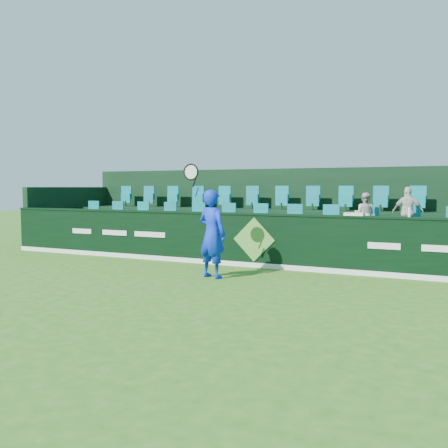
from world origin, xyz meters
The scene contains 12 objects.
ground centered at (0.00, 0.00, 0.00)m, with size 60.00×60.00×0.00m, color #2E6518.
sponsor_hoarding centered at (0.00, 4.00, 0.67)m, with size 16.00×0.25×1.35m.
stand_tier_front centered at (0.00, 5.10, 0.40)m, with size 16.00×2.00×0.80m, color black.
stand_tier_back centered at (0.00, 7.00, 0.65)m, with size 16.00×1.80×1.30m, color black.
stand_rear centered at (0.00, 7.44, 1.22)m, with size 16.00×4.10×2.60m.
seat_row_front centered at (0.00, 5.50, 1.10)m, with size 13.50×0.50×0.60m, color #0B7E82.
seat_row_back centered at (0.00, 7.30, 1.60)m, with size 13.50×0.50×0.60m, color #0B7E82.
tennis_player centered at (-0.31, 2.20, 0.99)m, with size 1.11×0.63×2.57m.
spectator_left centered at (2.45, 5.12, 1.33)m, with size 0.52×0.40×1.06m, color beige.
spectator_middle centered at (3.46, 5.12, 1.40)m, with size 0.71×0.29×1.21m, color beige.
towel centered at (2.42, 4.00, 1.38)m, with size 0.44×0.28×0.07m, color silver.
drinks_bottle centered at (3.60, 4.00, 1.45)m, with size 0.07×0.07×0.21m, color silver.
Camera 1 is at (4.67, -7.51, 2.00)m, focal length 40.00 mm.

